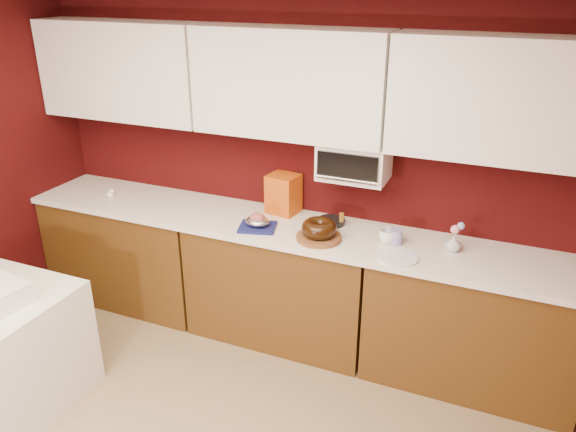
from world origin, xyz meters
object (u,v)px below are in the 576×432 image
(pandoro_box, at_px, (284,194))
(blue_jar, at_px, (396,237))
(foil_ham_nest, at_px, (257,221))
(coffee_mug, at_px, (388,235))
(bundt_cake, at_px, (319,228))
(flower_vase, at_px, (453,242))
(toaster_oven, at_px, (354,160))

(pandoro_box, xyz_separation_m, blue_jar, (0.88, -0.20, -0.09))
(foil_ham_nest, relative_size, coffee_mug, 1.55)
(blue_jar, bearing_deg, bundt_cake, -164.75)
(flower_vase, bearing_deg, coffee_mug, -173.15)
(coffee_mug, bearing_deg, foil_ham_nest, -171.82)
(blue_jar, relative_size, flower_vase, 0.85)
(pandoro_box, height_order, coffee_mug, pandoro_box)
(pandoro_box, bearing_deg, blue_jar, -4.11)
(foil_ham_nest, relative_size, flower_vase, 1.43)
(pandoro_box, relative_size, flower_vase, 2.41)
(foil_ham_nest, distance_m, coffee_mug, 0.88)
(toaster_oven, height_order, bundt_cake, toaster_oven)
(pandoro_box, bearing_deg, toaster_oven, 3.91)
(coffee_mug, bearing_deg, bundt_cake, -163.81)
(bundt_cake, bearing_deg, foil_ham_nest, -179.80)
(foil_ham_nest, height_order, blue_jar, blue_jar)
(blue_jar, xyz_separation_m, flower_vase, (0.35, 0.04, 0.01))
(bundt_cake, bearing_deg, coffee_mug, 16.19)
(foil_ham_nest, bearing_deg, blue_jar, 8.12)
(bundt_cake, distance_m, blue_jar, 0.50)
(toaster_oven, distance_m, pandoro_box, 0.63)
(bundt_cake, distance_m, pandoro_box, 0.52)
(toaster_oven, bearing_deg, pandoro_box, 175.09)
(toaster_oven, bearing_deg, bundt_cake, -114.99)
(bundt_cake, bearing_deg, toaster_oven, 65.01)
(foil_ham_nest, distance_m, pandoro_box, 0.35)
(foil_ham_nest, bearing_deg, coffee_mug, 8.18)
(toaster_oven, bearing_deg, coffee_mug, -28.87)
(bundt_cake, height_order, foil_ham_nest, bundt_cake)
(toaster_oven, distance_m, foil_ham_nest, 0.77)
(blue_jar, distance_m, flower_vase, 0.36)
(toaster_oven, xyz_separation_m, blue_jar, (0.35, -0.16, -0.42))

